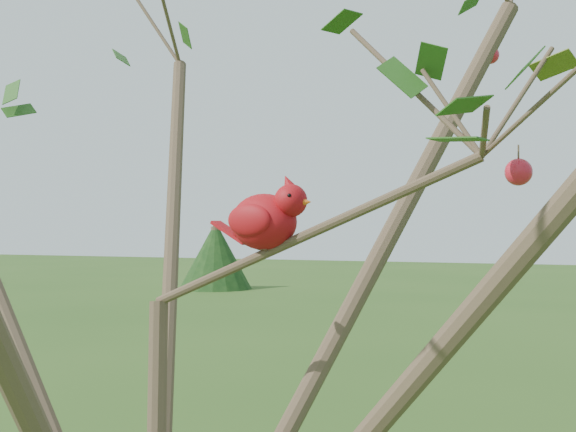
% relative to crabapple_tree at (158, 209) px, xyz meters
% --- Properties ---
extents(crabapple_tree, '(2.35, 2.05, 2.95)m').
position_rel_crabapple_tree_xyz_m(crabapple_tree, '(0.00, 0.00, 0.00)').
color(crabapple_tree, '#423323').
rests_on(crabapple_tree, ground).
extents(cardinal, '(0.21, 0.12, 0.14)m').
position_rel_crabapple_tree_xyz_m(cardinal, '(0.16, 0.10, -0.02)').
color(cardinal, '#B7100F').
rests_on(cardinal, ground).
extents(distant_trees, '(44.24, 17.64, 3.08)m').
position_rel_crabapple_tree_xyz_m(distant_trees, '(-2.12, 23.78, -0.73)').
color(distant_trees, '#423323').
rests_on(distant_trees, ground).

